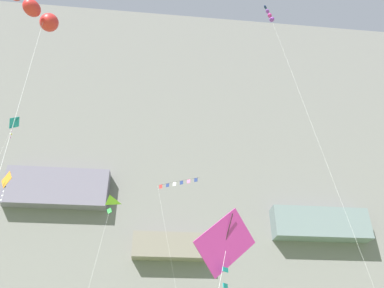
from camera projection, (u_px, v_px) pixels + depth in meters
The scene contains 8 objects.
cliff_face at pixel (170, 179), 81.46m from camera, with size 180.00×26.49×76.80m.
kite_diamond_front_field at pixel (10, 132), 36.40m from camera, with size 2.54×2.88×24.68m.
kite_windsock_near_cliff at pixel (33, 9), 18.01m from camera, with size 4.83×6.97×18.35m.
kite_windsock_mid_right at pixel (271, 18), 39.29m from camera, with size 4.23×4.94×35.15m.
kite_banner_mid_center at pixel (178, 192), 46.72m from camera, with size 5.17×5.94×23.39m.
kite_diamond_upper_left at pixel (225, 245), 13.00m from camera, with size 3.22×4.50×7.92m.
kite_diamond_low_center at pixel (5, 185), 32.49m from camera, with size 2.92×4.73×18.13m.
kite_delta_high_left at pixel (104, 214), 30.90m from camera, with size 1.72×4.26×14.39m.
Camera 1 is at (-2.59, -4.55, 2.92)m, focal length 35.10 mm.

